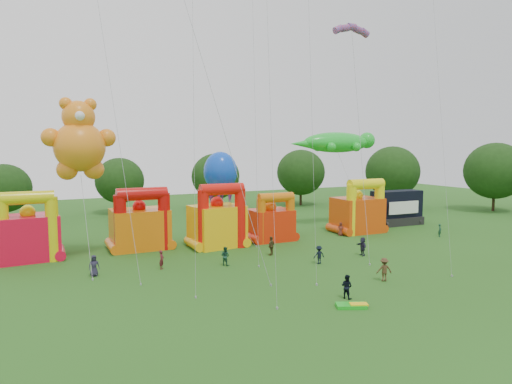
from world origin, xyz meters
name	(u,v)px	position (x,y,z in m)	size (l,w,h in m)	color
ground	(407,328)	(0.00, 0.00, 0.00)	(160.00, 160.00, 0.00)	#255317
tree_ring	(389,225)	(-1.14, 0.59, 6.26)	(119.53, 121.59, 12.07)	#352314
bouncy_castle_0	(29,234)	(-20.74, 27.86, 2.55)	(5.60, 4.63, 6.74)	red
bouncy_castle_1	(140,225)	(-10.17, 28.30, 2.51)	(5.80, 4.67, 6.64)	orange
bouncy_castle_2	(218,223)	(-2.38, 25.73, 2.64)	(5.86, 4.97, 6.97)	#FFB80D
bouncy_castle_3	(271,222)	(4.30, 26.11, 2.16)	(4.74, 3.81, 5.65)	red
bouncy_castle_4	(359,212)	(16.59, 25.90, 2.59)	(5.63, 4.55, 6.85)	#DB430B
stage_trailer	(397,208)	(24.83, 28.10, 2.29)	(7.33, 3.03, 4.78)	black
teddy_bear_kite	(80,148)	(-16.03, 25.77, 10.66)	(6.64, 10.18, 15.45)	orange
gecko_kite	(342,158)	(16.91, 30.05, 9.27)	(13.39, 8.80, 12.86)	green
octopus_kite	(228,195)	(-0.33, 27.87, 5.34)	(4.11, 7.25, 10.33)	blue
parafoil_kites	(213,119)	(-6.55, 15.65, 13.03)	(27.84, 13.47, 28.07)	red
diamond_kites	(298,85)	(-0.05, 12.94, 15.81)	(23.60, 16.77, 38.74)	#C00934
folded_kite_bundle	(352,305)	(-0.83, 4.26, 0.14)	(2.23, 1.72, 0.31)	green
spectator_0	(94,266)	(-15.76, 19.56, 0.90)	(0.88, 0.57, 1.80)	#252138
spectator_1	(162,260)	(-10.11, 19.36, 0.84)	(0.61, 0.40, 1.68)	#591920
spectator_2	(225,256)	(-4.57, 18.11, 0.87)	(0.84, 0.66, 1.74)	#1C4633
spectator_3	(319,255)	(3.48, 14.91, 0.85)	(1.10, 0.63, 1.70)	black
spectator_4	(271,246)	(1.05, 19.78, 0.95)	(1.11, 0.46, 1.90)	#483A1C
spectator_5	(362,246)	(9.18, 15.77, 0.93)	(1.72, 0.55, 1.86)	#242238
spectator_6	(341,229)	(13.22, 25.00, 0.82)	(0.80, 0.52, 1.64)	maroon
spectator_7	(440,230)	(23.59, 19.34, 0.78)	(0.57, 0.37, 1.56)	#1B4331
spectator_8	(347,287)	(-0.04, 5.93, 0.87)	(0.85, 0.66, 1.74)	black
spectator_9	(384,269)	(5.24, 8.08, 0.96)	(1.24, 0.71, 1.91)	#47311C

